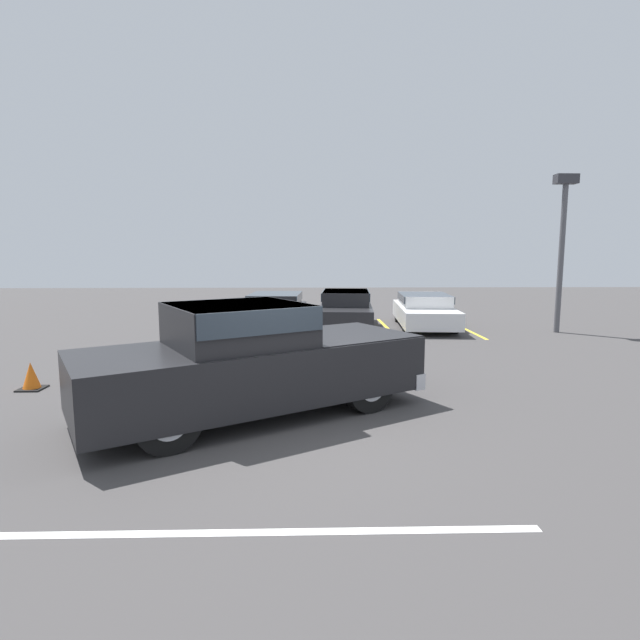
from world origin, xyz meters
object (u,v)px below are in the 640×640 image
object	(u,v)px
parked_sedan_a	(275,310)
light_post	(563,233)
parked_sedan_c	(424,309)
pickup_truck	(255,359)
traffic_cone	(31,377)
parked_sedan_b	(346,308)

from	to	relation	value
parked_sedan_a	light_post	distance (m)	9.75
parked_sedan_c	pickup_truck	bearing A→B (deg)	-23.04
traffic_cone	light_post	bearing A→B (deg)	25.92
light_post	parked_sedan_c	bearing A→B (deg)	163.03
parked_sedan_a	parked_sedan_c	bearing A→B (deg)	98.63
parked_sedan_b	parked_sedan_c	size ratio (longest dim) A/B	0.99
pickup_truck	parked_sedan_c	size ratio (longest dim) A/B	1.23
parked_sedan_a	parked_sedan_b	bearing A→B (deg)	102.43
pickup_truck	parked_sedan_b	xyz separation A→B (m)	(2.19, 9.40, -0.23)
parked_sedan_c	parked_sedan_b	bearing A→B (deg)	-83.90
parked_sedan_c	traffic_cone	world-z (taller)	parked_sedan_c
parked_sedan_a	traffic_cone	world-z (taller)	parked_sedan_a
parked_sedan_b	traffic_cone	size ratio (longest dim) A/B	8.77
light_post	parked_sedan_a	bearing A→B (deg)	174.96
parked_sedan_a	parked_sedan_c	world-z (taller)	parked_sedan_a
pickup_truck	parked_sedan_c	bearing A→B (deg)	32.03
parked_sedan_a	parked_sedan_b	world-z (taller)	parked_sedan_b
pickup_truck	parked_sedan_c	xyz separation A→B (m)	(4.98, 9.46, -0.28)
parked_sedan_a	parked_sedan_b	size ratio (longest dim) A/B	0.95
parked_sedan_c	light_post	world-z (taller)	light_post
parked_sedan_c	traffic_cone	bearing A→B (deg)	-45.58
traffic_cone	parked_sedan_a	bearing A→B (deg)	60.27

